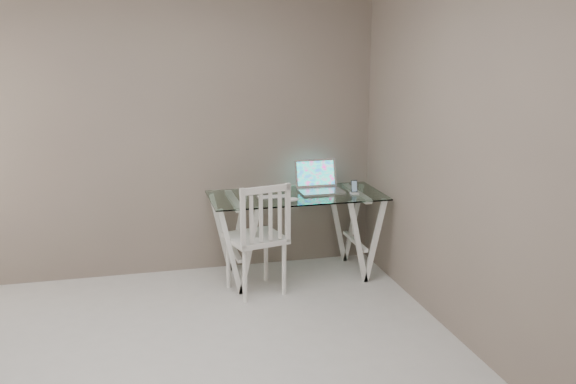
# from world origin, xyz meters

# --- Properties ---
(room) EXTENTS (4.50, 4.52, 2.71)m
(room) POSITION_xyz_m (-0.06, 0.02, 1.72)
(room) COLOR #BBB8B3
(room) RESTS_ON ground
(desk) EXTENTS (1.50, 0.70, 0.75)m
(desk) POSITION_xyz_m (1.20, 1.85, 0.38)
(desk) COLOR silver
(desk) RESTS_ON ground
(chair) EXTENTS (0.52, 0.52, 0.95)m
(chair) POSITION_xyz_m (0.80, 1.52, 0.52)
(chair) COLOR silver
(chair) RESTS_ON ground
(laptop) EXTENTS (0.38, 0.34, 0.26)m
(laptop) POSITION_xyz_m (1.43, 1.96, 0.81)
(laptop) COLOR silver
(laptop) RESTS_ON desk
(keyboard) EXTENTS (0.28, 0.12, 0.01)m
(keyboard) POSITION_xyz_m (0.99, 1.81, 0.75)
(keyboard) COLOR silver
(keyboard) RESTS_ON desk
(mouse) EXTENTS (0.11, 0.07, 0.04)m
(mouse) POSITION_xyz_m (1.10, 1.63, 0.76)
(mouse) COLOR white
(mouse) RESTS_ON desk
(phone_dock) EXTENTS (0.06, 0.06, 0.12)m
(phone_dock) POSITION_xyz_m (1.70, 1.76, 0.78)
(phone_dock) COLOR white
(phone_dock) RESTS_ON desk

